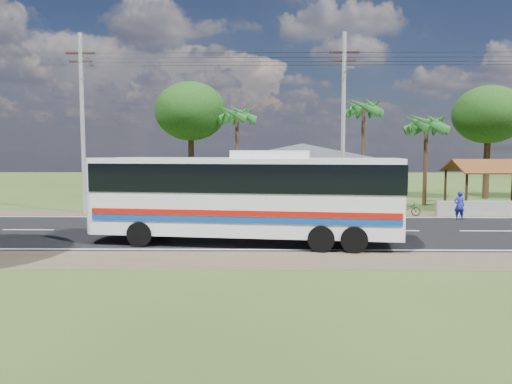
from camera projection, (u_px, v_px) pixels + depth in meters
The scene contains 14 objects.
ground at pixel (301, 231), 24.43m from camera, with size 120.00×120.00×0.00m, color #2F4518.
road at pixel (301, 231), 24.43m from camera, with size 120.00×16.00×0.03m.
house at pixel (302, 167), 37.13m from camera, with size 12.40×10.00×5.00m.
waiting_shed at pixel (491, 168), 32.46m from camera, with size 5.20×4.48×3.35m.
concrete_barrier at pixel (495, 209), 29.78m from camera, with size 7.00×0.30×0.90m, color #9E9E99.
utility_poles at pixel (338, 120), 30.35m from camera, with size 32.80×2.22×11.00m.
palm_near at pixel (426, 124), 34.74m from camera, with size 2.80×2.80×6.70m.
palm_mid at pixel (364, 109), 39.15m from camera, with size 2.80×2.80×8.20m.
palm_far at pixel (237, 115), 39.85m from camera, with size 2.80×2.80×7.70m.
tree_behind_house at pixel (191, 112), 41.87m from camera, with size 6.00×6.00×9.61m.
tree_behind_shed at pixel (489, 115), 39.54m from camera, with size 5.60×5.60×9.02m.
coach_bus at pixel (246, 191), 20.89m from camera, with size 12.95×4.27×3.95m.
motorcycle at pixel (407, 209), 29.98m from camera, with size 0.55×1.58×0.83m, color black.
person at pixel (459, 206), 28.10m from camera, with size 0.59×0.39×1.63m, color navy.
Camera 1 is at (-1.84, -24.21, 4.03)m, focal length 35.00 mm.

